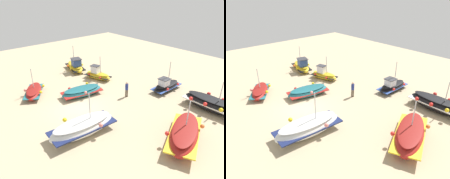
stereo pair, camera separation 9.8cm
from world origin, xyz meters
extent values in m
plane|color=tan|center=(0.00, 0.00, 0.00)|extent=(50.63, 50.63, 0.00)
ellipsoid|color=black|center=(-8.29, -8.99, 0.60)|extent=(5.03, 1.85, 1.26)
cube|color=white|center=(-8.29, -8.99, 0.66)|extent=(4.83, 1.87, 0.16)
ellipsoid|color=black|center=(-8.29, -8.99, 1.11)|extent=(4.42, 1.59, 0.25)
cylinder|color=#B7B7BC|center=(-9.01, -8.98, 2.15)|extent=(0.08, 0.08, 1.90)
sphere|color=yellow|center=(-9.69, -7.96, 1.01)|extent=(0.35, 0.35, 0.35)
sphere|color=red|center=(-9.00, -10.00, 0.96)|extent=(0.35, 0.35, 0.35)
sphere|color=red|center=(-8.28, -7.97, 0.96)|extent=(0.35, 0.35, 0.35)
sphere|color=red|center=(-7.60, -10.01, 1.03)|extent=(0.35, 0.35, 0.35)
sphere|color=red|center=(-6.88, -7.99, 0.96)|extent=(0.35, 0.35, 0.35)
ellipsoid|color=gold|center=(8.73, -5.19, 0.43)|extent=(4.39, 2.51, 0.93)
cube|color=black|center=(8.73, -5.19, 0.47)|extent=(4.23, 2.50, 0.14)
ellipsoid|color=gold|center=(8.73, -5.19, 0.79)|extent=(3.85, 2.18, 0.20)
cube|color=#2D4784|center=(8.09, -5.04, 1.31)|extent=(1.40, 1.29, 0.90)
cube|color=#333338|center=(8.09, -5.04, 1.80)|extent=(1.63, 1.49, 0.06)
cylinder|color=#B7B7BC|center=(8.97, -5.25, 2.08)|extent=(0.08, 0.08, 2.44)
sphere|color=red|center=(9.58, -6.32, 0.75)|extent=(0.30, 0.30, 0.30)
sphere|color=orange|center=(9.29, -4.39, 0.67)|extent=(0.30, 0.30, 0.30)
sphere|color=yellow|center=(8.17, -5.99, 0.74)|extent=(0.30, 0.30, 0.30)
sphere|color=yellow|center=(7.88, -4.06, 0.77)|extent=(0.30, 0.30, 0.30)
ellipsoid|color=maroon|center=(5.37, 2.05, 0.38)|extent=(4.04, 3.32, 0.81)
cube|color=#1E6670|center=(5.37, 2.05, 0.42)|extent=(3.93, 3.28, 0.10)
ellipsoid|color=maroon|center=(5.37, 2.05, 0.71)|extent=(3.55, 2.91, 0.16)
cylinder|color=#B7B7BC|center=(5.57, 1.92, 1.81)|extent=(0.08, 0.08, 2.08)
sphere|color=yellow|center=(5.67, 0.84, 0.59)|extent=(0.29, 0.29, 0.29)
sphere|color=#EA7F75|center=(5.83, 2.77, 0.62)|extent=(0.29, 0.29, 0.29)
sphere|color=yellow|center=(4.16, 1.81, 0.72)|extent=(0.29, 0.29, 0.29)
ellipsoid|color=white|center=(-3.49, 1.89, 0.59)|extent=(2.35, 5.59, 1.19)
cube|color=navy|center=(-3.49, 1.89, 0.65)|extent=(2.40, 5.38, 0.10)
ellipsoid|color=beige|center=(-3.49, 1.89, 1.09)|extent=(2.06, 4.92, 0.20)
cylinder|color=#B7B7BC|center=(-3.54, 1.19, 2.28)|extent=(0.08, 0.08, 2.20)
sphere|color=#EA7F75|center=(-4.66, 1.03, 1.03)|extent=(0.34, 0.34, 0.34)
sphere|color=yellow|center=(-2.32, 2.76, 1.10)|extent=(0.34, 0.34, 0.34)
ellipsoid|color=gold|center=(4.29, -5.66, 0.38)|extent=(3.69, 2.18, 0.79)
cube|color=black|center=(4.29, -5.66, 0.42)|extent=(3.57, 2.18, 0.08)
ellipsoid|color=gold|center=(4.29, -5.66, 0.71)|extent=(3.25, 1.91, 0.14)
cube|color=white|center=(4.63, -5.56, 1.19)|extent=(1.09, 0.97, 0.85)
cube|color=#333338|center=(4.63, -5.56, 1.65)|extent=(1.26, 1.12, 0.06)
cylinder|color=#B7B7BC|center=(3.91, -5.78, 1.86)|extent=(0.08, 0.08, 2.19)
sphere|color=red|center=(3.31, -5.21, 0.59)|extent=(0.25, 0.25, 0.25)
sphere|color=#EA7F75|center=(4.50, -6.35, 0.61)|extent=(0.25, 0.25, 0.25)
sphere|color=red|center=(4.87, -4.75, 0.70)|extent=(0.25, 0.25, 0.25)
ellipsoid|color=black|center=(-3.20, -9.41, 0.38)|extent=(1.42, 4.03, 0.81)
cube|color=#2D4C9E|center=(-3.20, -9.41, 0.42)|extent=(1.45, 3.87, 0.11)
ellipsoid|color=black|center=(-3.20, -9.41, 0.70)|extent=(1.23, 3.55, 0.17)
cube|color=silver|center=(-3.19, -8.86, 1.12)|extent=(0.89, 0.97, 0.72)
cube|color=#333338|center=(-3.19, -8.86, 1.51)|extent=(1.04, 1.12, 0.06)
cylinder|color=#B7B7BC|center=(-3.20, -9.65, 2.01)|extent=(0.08, 0.08, 2.50)
sphere|color=red|center=(-4.00, -10.35, 0.72)|extent=(0.27, 0.27, 0.27)
sphere|color=red|center=(-2.40, -9.42, 0.61)|extent=(0.27, 0.27, 0.27)
sphere|color=red|center=(-3.99, -8.47, 0.69)|extent=(0.27, 0.27, 0.27)
ellipsoid|color=maroon|center=(-9.16, -3.21, 0.62)|extent=(3.98, 5.66, 1.33)
cube|color=gold|center=(-9.16, -3.21, 0.69)|extent=(3.92, 5.48, 0.19)
ellipsoid|color=maroon|center=(-9.16, -3.21, 1.15)|extent=(3.47, 4.97, 0.27)
cylinder|color=#B7B7BC|center=(-9.02, -3.54, 2.23)|extent=(0.08, 0.08, 1.96)
sphere|color=orange|center=(-9.81, -4.51, 1.06)|extent=(0.32, 0.32, 0.32)
sphere|color=red|center=(-8.52, -1.92, 0.99)|extent=(0.32, 0.32, 0.32)
ellipsoid|color=#1E6670|center=(1.89, -1.68, 0.44)|extent=(2.32, 4.58, 0.97)
cube|color=maroon|center=(1.89, -1.68, 0.49)|extent=(2.31, 4.41, 0.16)
ellipsoid|color=#1A565F|center=(1.89, -1.68, 0.81)|extent=(2.01, 4.03, 0.22)
sphere|color=red|center=(2.95, -0.82, 0.70)|extent=(0.29, 0.29, 0.29)
sphere|color=#EA7F75|center=(0.99, -1.53, 0.77)|extent=(0.29, 0.29, 0.29)
sphere|color=yellow|center=(2.62, -2.84, 0.79)|extent=(0.29, 0.29, 0.29)
cylinder|color=brown|center=(-1.32, -4.95, 0.41)|extent=(0.14, 0.14, 0.82)
cylinder|color=brown|center=(-1.40, -5.09, 0.41)|extent=(0.14, 0.14, 0.82)
cylinder|color=navy|center=(-1.36, -5.02, 1.13)|extent=(0.32, 0.32, 0.63)
sphere|color=tan|center=(-1.36, -5.02, 1.56)|extent=(0.22, 0.22, 0.22)
camera|label=1|loc=(-15.02, 9.07, 10.51)|focal=34.00mm
camera|label=2|loc=(-15.08, 9.00, 10.51)|focal=34.00mm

